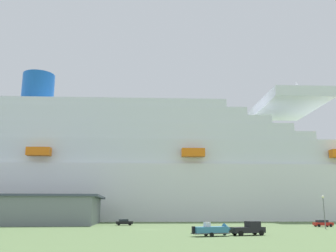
% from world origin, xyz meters
% --- Properties ---
extents(ground_plane, '(600.00, 600.00, 0.00)m').
position_xyz_m(ground_plane, '(0.00, 30.00, 0.00)').
color(ground_plane, '#567042').
extents(cruise_ship, '(271.04, 49.38, 62.49)m').
position_xyz_m(cruise_ship, '(-9.63, 66.11, 18.31)').
color(cruise_ship, white).
rests_on(cruise_ship, ground_plane).
extents(pickup_truck, '(5.91, 3.30, 2.20)m').
position_xyz_m(pickup_truck, '(14.66, -20.05, 1.04)').
color(pickup_truck, black).
rests_on(pickup_truck, ground_plane).
extents(small_boat_on_trailer, '(7.34, 3.41, 2.15)m').
position_xyz_m(small_boat_on_trailer, '(8.70, -21.50, 0.96)').
color(small_boat_on_trailer, '#595960').
rests_on(small_boat_on_trailer, ground_plane).
extents(street_lamp, '(0.56, 0.56, 7.04)m').
position_xyz_m(street_lamp, '(37.66, -1.45, 4.67)').
color(street_lamp, slate).
rests_on(street_lamp, ground_plane).
extents(parked_car_black_coupe, '(4.49, 2.39, 1.58)m').
position_xyz_m(parked_car_black_coupe, '(-5.74, 20.51, 0.83)').
color(parked_car_black_coupe, black).
rests_on(parked_car_black_coupe, ground_plane).
extents(parked_car_red_hatchback, '(4.46, 2.29, 1.58)m').
position_xyz_m(parked_car_red_hatchback, '(41.76, 7.37, 0.83)').
color(parked_car_red_hatchback, red).
rests_on(parked_car_red_hatchback, ground_plane).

